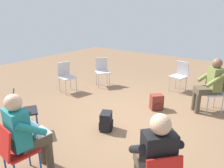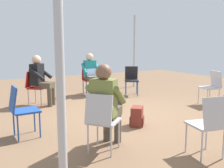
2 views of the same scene
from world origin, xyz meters
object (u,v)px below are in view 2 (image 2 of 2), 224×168
(chair_south, at_px, (89,78))
(person_in_olive, at_px, (106,102))
(chair_east, at_px, (21,108))
(chair_west, at_px, (212,85))
(chair_north, at_px, (209,122))
(backpack_by_empty_chair, at_px, (137,118))
(chair_northeast, at_px, (102,118))
(backpack_near_laptop_user, at_px, (115,100))
(person_with_laptop, at_px, (91,72))
(chair_southeast, at_px, (35,85))
(chair_southwest, at_px, (131,78))
(person_in_black, at_px, (41,78))

(chair_south, relative_size, person_in_olive, 0.69)
(chair_south, height_order, chair_east, same)
(chair_south, distance_m, person_in_olive, 4.08)
(chair_west, distance_m, chair_south, 3.46)
(chair_south, bearing_deg, chair_east, 55.68)
(chair_north, distance_m, backpack_by_empty_chair, 1.59)
(chair_north, height_order, chair_northeast, same)
(chair_south, relative_size, chair_northeast, 1.00)
(chair_east, height_order, person_in_olive, person_in_olive)
(chair_east, xyz_separation_m, backpack_near_laptop_user, (-2.33, -1.00, -0.34))
(backpack_by_empty_chair, bearing_deg, backpack_near_laptop_user, -104.26)
(chair_west, height_order, person_with_laptop, person_with_laptop)
(chair_west, relative_size, person_in_olive, 0.69)
(chair_north, bearing_deg, chair_east, 146.63)
(chair_southeast, height_order, backpack_near_laptop_user, chair_southeast)
(chair_southwest, relative_size, backpack_by_empty_chair, 2.36)
(chair_north, distance_m, person_in_black, 4.21)
(chair_northeast, xyz_separation_m, backpack_by_empty_chair, (-1.09, -0.71, -0.34))
(person_in_black, xyz_separation_m, person_in_olive, (-0.18, 3.08, 0.00))
(chair_north, distance_m, chair_south, 4.78)
(chair_west, bearing_deg, chair_northeast, 119.61)
(chair_north, height_order, person_with_laptop, person_with_laptop)
(chair_south, height_order, chair_southwest, same)
(person_in_black, bearing_deg, backpack_by_empty_chair, 66.80)
(chair_southeast, bearing_deg, chair_south, 151.39)
(backpack_by_empty_chair, bearing_deg, chair_northeast, 33.08)
(chair_north, bearing_deg, person_in_olive, 148.43)
(chair_south, height_order, chair_northeast, same)
(chair_north, relative_size, chair_east, 1.00)
(chair_north, distance_m, chair_northeast, 1.42)
(person_in_olive, height_order, backpack_near_laptop_user, person_in_olive)
(chair_east, distance_m, person_with_laptop, 3.56)
(chair_north, bearing_deg, chair_west, 49.83)
(chair_southeast, height_order, person_in_olive, person_in_olive)
(chair_east, distance_m, backpack_by_empty_chair, 2.04)
(chair_west, height_order, chair_northeast, same)
(chair_southwest, bearing_deg, chair_southeast, 28.25)
(chair_southeast, xyz_separation_m, person_in_black, (-0.12, 0.11, 0.20))
(backpack_by_empty_chair, bearing_deg, person_in_black, -65.24)
(chair_southwest, relative_size, backpack_near_laptop_user, 2.36)
(chair_east, distance_m, person_in_black, 2.21)
(chair_southwest, bearing_deg, backpack_near_laptop_user, 72.32)
(person_in_black, bearing_deg, person_with_laptop, 151.19)
(chair_southeast, relative_size, chair_southwest, 1.00)
(person_in_olive, distance_m, backpack_near_laptop_user, 2.50)
(chair_west, relative_size, chair_southeast, 1.00)
(chair_southeast, xyz_separation_m, chair_north, (-1.32, 4.15, 0.00))
(chair_north, relative_size, person_in_black, 0.69)
(chair_west, relative_size, person_with_laptop, 0.69)
(chair_south, relative_size, chair_southwest, 1.00)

